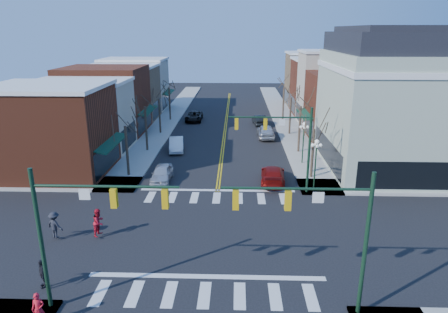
# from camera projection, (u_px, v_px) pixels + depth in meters

# --- Properties ---
(ground) EXTENTS (160.00, 160.00, 0.00)m
(ground) POSITION_uv_depth(u_px,v_px,m) (212.00, 236.00, 26.28)
(ground) COLOR black
(ground) RESTS_ON ground
(sidewalk_left) EXTENTS (3.50, 70.00, 0.15)m
(sidewalk_left) POSITION_uv_depth(u_px,v_px,m) (146.00, 148.00, 45.58)
(sidewalk_left) COLOR #9E9B93
(sidewalk_left) RESTS_ON ground
(sidewalk_right) EXTENTS (3.50, 70.00, 0.15)m
(sidewalk_right) POSITION_uv_depth(u_px,v_px,m) (300.00, 149.00, 45.04)
(sidewalk_right) COLOR #9E9B93
(sidewalk_right) RESTS_ON ground
(bldg_left_brick_a) EXTENTS (10.00, 8.50, 8.00)m
(bldg_left_brick_a) POSITION_uv_depth(u_px,v_px,m) (52.00, 132.00, 36.75)
(bldg_left_brick_a) COLOR maroon
(bldg_left_brick_a) RESTS_ON ground
(bldg_left_stucco_a) EXTENTS (10.00, 7.00, 7.50)m
(bldg_left_stucco_a) POSITION_uv_depth(u_px,v_px,m) (83.00, 117.00, 44.21)
(bldg_left_stucco_a) COLOR #B8AD98
(bldg_left_stucco_a) RESTS_ON ground
(bldg_left_brick_b) EXTENTS (10.00, 9.00, 8.50)m
(bldg_left_brick_b) POSITION_uv_depth(u_px,v_px,m) (105.00, 100.00, 51.68)
(bldg_left_brick_b) COLOR maroon
(bldg_left_brick_b) RESTS_ON ground
(bldg_left_tan) EXTENTS (10.00, 7.50, 7.80)m
(bldg_left_tan) POSITION_uv_depth(u_px,v_px,m) (123.00, 93.00, 59.64)
(bldg_left_tan) COLOR #8D6F4D
(bldg_left_tan) RESTS_ON ground
(bldg_left_stucco_b) EXTENTS (10.00, 8.00, 8.20)m
(bldg_left_stucco_b) POSITION_uv_depth(u_px,v_px,m) (136.00, 85.00, 66.97)
(bldg_left_stucco_b) COLOR #B8AD98
(bldg_left_stucco_b) RESTS_ON ground
(bldg_right_brick_a) EXTENTS (10.00, 8.50, 8.00)m
(bldg_right_brick_a) POSITION_uv_depth(u_px,v_px,m) (350.00, 106.00, 49.13)
(bldg_right_brick_a) COLOR maroon
(bldg_right_brick_a) RESTS_ON ground
(bldg_right_stucco) EXTENTS (10.00, 7.00, 10.00)m
(bldg_right_stucco) POSITION_uv_depth(u_px,v_px,m) (336.00, 89.00, 56.21)
(bldg_right_stucco) COLOR #B8AD98
(bldg_right_stucco) RESTS_ON ground
(bldg_right_brick_b) EXTENTS (10.00, 8.00, 8.50)m
(bldg_right_brick_b) POSITION_uv_depth(u_px,v_px,m) (324.00, 87.00, 63.59)
(bldg_right_brick_b) COLOR maroon
(bldg_right_brick_b) RESTS_ON ground
(bldg_right_tan) EXTENTS (10.00, 8.00, 9.00)m
(bldg_right_tan) POSITION_uv_depth(u_px,v_px,m) (315.00, 80.00, 71.13)
(bldg_right_tan) COLOR #8D6F4D
(bldg_right_tan) RESTS_ON ground
(victorian_corner) EXTENTS (12.25, 14.25, 13.30)m
(victorian_corner) POSITION_uv_depth(u_px,v_px,m) (395.00, 100.00, 37.58)
(victorian_corner) COLOR #A6B49C
(victorian_corner) RESTS_ON ground
(traffic_mast_near_left) EXTENTS (6.60, 0.28, 7.20)m
(traffic_mast_near_left) POSITION_uv_depth(u_px,v_px,m) (78.00, 221.00, 17.98)
(traffic_mast_near_left) COLOR #14331E
(traffic_mast_near_left) RESTS_ON ground
(traffic_mast_near_right) EXTENTS (6.60, 0.28, 7.20)m
(traffic_mast_near_right) POSITION_uv_depth(u_px,v_px,m) (326.00, 225.00, 17.64)
(traffic_mast_near_right) COLOR #14331E
(traffic_mast_near_right) RESTS_ON ground
(traffic_mast_far_right) EXTENTS (6.60, 0.28, 7.20)m
(traffic_mast_far_right) POSITION_uv_depth(u_px,v_px,m) (287.00, 138.00, 31.74)
(traffic_mast_far_right) COLOR #14331E
(traffic_mast_far_right) RESTS_ON ground
(lamppost_corner) EXTENTS (0.36, 0.36, 4.33)m
(lamppost_corner) POSITION_uv_depth(u_px,v_px,m) (316.00, 155.00, 33.23)
(lamppost_corner) COLOR #14331E
(lamppost_corner) RESTS_ON ground
(lamppost_midblock) EXTENTS (0.36, 0.36, 4.33)m
(lamppost_midblock) POSITION_uv_depth(u_px,v_px,m) (304.00, 136.00, 39.43)
(lamppost_midblock) COLOR #14331E
(lamppost_midblock) RESTS_ON ground
(tree_left_a) EXTENTS (0.24, 0.24, 4.76)m
(tree_left_a) POSITION_uv_depth(u_px,v_px,m) (127.00, 151.00, 36.30)
(tree_left_a) COLOR #382B21
(tree_left_a) RESTS_ON ground
(tree_left_b) EXTENTS (0.24, 0.24, 5.04)m
(tree_left_b) POSITION_uv_depth(u_px,v_px,m) (146.00, 129.00, 43.88)
(tree_left_b) COLOR #382B21
(tree_left_b) RESTS_ON ground
(tree_left_c) EXTENTS (0.24, 0.24, 4.55)m
(tree_left_c) POSITION_uv_depth(u_px,v_px,m) (160.00, 116.00, 51.58)
(tree_left_c) COLOR #382B21
(tree_left_c) RESTS_ON ground
(tree_left_d) EXTENTS (0.24, 0.24, 4.90)m
(tree_left_d) POSITION_uv_depth(u_px,v_px,m) (170.00, 104.00, 59.15)
(tree_left_d) COLOR #382B21
(tree_left_d) RESTS_ON ground
(tree_right_a) EXTENTS (0.24, 0.24, 4.62)m
(tree_right_a) POSITION_uv_depth(u_px,v_px,m) (312.00, 154.00, 35.81)
(tree_right_a) COLOR #382B21
(tree_right_a) RESTS_ON ground
(tree_right_b) EXTENTS (0.24, 0.24, 5.18)m
(tree_right_b) POSITION_uv_depth(u_px,v_px,m) (299.00, 130.00, 43.34)
(tree_right_b) COLOR #382B21
(tree_right_b) RESTS_ON ground
(tree_right_c) EXTENTS (0.24, 0.24, 4.83)m
(tree_right_c) POSITION_uv_depth(u_px,v_px,m) (290.00, 116.00, 51.02)
(tree_right_c) COLOR #382B21
(tree_right_c) RESTS_ON ground
(tree_right_d) EXTENTS (0.24, 0.24, 4.97)m
(tree_right_d) POSITION_uv_depth(u_px,v_px,m) (283.00, 105.00, 58.62)
(tree_right_d) COLOR #382B21
(tree_right_d) RESTS_ON ground
(car_left_near) EXTENTS (1.74, 4.20, 1.42)m
(car_left_near) POSITION_uv_depth(u_px,v_px,m) (162.00, 173.00, 35.60)
(car_left_near) COLOR silver
(car_left_near) RESTS_ON ground
(car_left_mid) EXTENTS (2.12, 4.56, 1.45)m
(car_left_mid) POSITION_uv_depth(u_px,v_px,m) (176.00, 144.00, 44.66)
(car_left_mid) COLOR white
(car_left_mid) RESTS_ON ground
(car_left_far) EXTENTS (2.33, 5.01, 1.39)m
(car_left_far) POSITION_uv_depth(u_px,v_px,m) (194.00, 116.00, 59.38)
(car_left_far) COLOR black
(car_left_far) RESTS_ON ground
(car_right_near) EXTENTS (2.42, 5.18, 1.46)m
(car_right_near) POSITION_uv_depth(u_px,v_px,m) (273.00, 175.00, 35.20)
(car_right_near) COLOR maroon
(car_right_near) RESTS_ON ground
(car_right_mid) EXTENTS (2.19, 5.01, 1.68)m
(car_right_mid) POSITION_uv_depth(u_px,v_px,m) (266.00, 131.00, 49.92)
(car_right_mid) COLOR #BABABF
(car_right_mid) RESTS_ON ground
(car_right_far) EXTENTS (2.10, 4.56, 1.45)m
(car_right_far) POSITION_uv_depth(u_px,v_px,m) (259.00, 120.00, 56.84)
(car_right_far) COLOR black
(car_right_far) RESTS_ON ground
(pedestrian_red_a) EXTENTS (0.61, 0.45, 1.56)m
(pedestrian_red_a) POSITION_uv_depth(u_px,v_px,m) (38.00, 309.00, 17.97)
(pedestrian_red_a) COLOR red
(pedestrian_red_a) RESTS_ON sidewalk_left
(pedestrian_red_b) EXTENTS (0.87, 1.02, 1.85)m
(pedestrian_red_b) POSITION_uv_depth(u_px,v_px,m) (99.00, 222.00, 25.78)
(pedestrian_red_b) COLOR red
(pedestrian_red_b) RESTS_ON sidewalk_left
(pedestrian_dark_a) EXTENTS (0.78, 1.00, 1.58)m
(pedestrian_dark_a) POSITION_uv_depth(u_px,v_px,m) (43.00, 273.00, 20.58)
(pedestrian_dark_a) COLOR black
(pedestrian_dark_a) RESTS_ON sidewalk_left
(pedestrian_dark_b) EXTENTS (1.32, 1.04, 1.79)m
(pedestrian_dark_b) POSITION_uv_depth(u_px,v_px,m) (55.00, 225.00, 25.47)
(pedestrian_dark_b) COLOR black
(pedestrian_dark_b) RESTS_ON sidewalk_left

